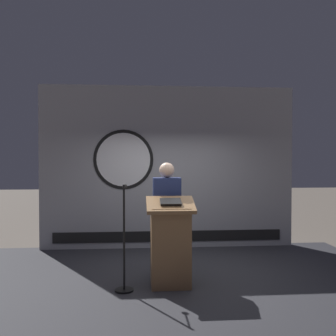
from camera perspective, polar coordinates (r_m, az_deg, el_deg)
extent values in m
plane|color=#6B6056|center=(5.89, 1.66, -18.50)|extent=(40.00, 40.00, 0.00)
cube|color=#333338|center=(5.84, 1.66, -17.11)|extent=(6.40, 4.00, 0.30)
cube|color=#9E9EA3|center=(7.38, 0.07, 0.14)|extent=(4.84, 0.10, 3.08)
cylinder|color=black|center=(7.30, -6.61, 1.24)|extent=(1.13, 0.02, 1.13)
cylinder|color=white|center=(7.29, -6.61, 1.24)|extent=(1.01, 0.02, 1.01)
cube|color=black|center=(7.47, 0.11, -10.06)|extent=(4.35, 0.02, 0.20)
cube|color=olive|center=(5.24, 0.37, -11.55)|extent=(0.52, 0.40, 1.06)
cube|color=olive|center=(5.15, 0.37, -5.47)|extent=(0.64, 0.49, 0.19)
cube|color=black|center=(5.12, 0.39, -5.00)|extent=(0.28, 0.20, 0.08)
cylinder|color=black|center=(5.73, -0.18, -11.58)|extent=(0.26, 0.26, 0.83)
cube|color=navy|center=(5.61, -0.18, -4.48)|extent=(0.40, 0.24, 0.59)
sphere|color=beige|center=(5.59, -0.18, -0.32)|extent=(0.22, 0.22, 0.22)
cylinder|color=black|center=(5.22, -6.50, -17.51)|extent=(0.24, 0.24, 0.02)
cylinder|color=black|center=(5.04, -6.52, -10.25)|extent=(0.03, 0.03, 1.37)
cylinder|color=black|center=(5.14, -6.47, -2.87)|extent=(0.02, 0.37, 0.02)
sphere|color=#262626|center=(5.32, -6.41, -2.72)|extent=(0.07, 0.07, 0.07)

